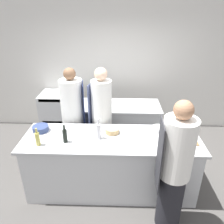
{
  "coord_description": "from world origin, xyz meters",
  "views": [
    {
      "loc": [
        0.1,
        -2.71,
        2.64
      ],
      "look_at": [
        0.0,
        0.35,
        1.18
      ],
      "focal_mm": 35.0,
      "sensor_mm": 36.0,
      "label": 1
    }
  ],
  "objects_px": {
    "chef_at_stove": "(74,118)",
    "bottle_wine": "(163,140)",
    "chef_at_pass_far": "(102,119)",
    "bottle_vinegar": "(38,139)",
    "bottle_cooking_oil": "(65,135)",
    "bowl_mixing_large": "(112,130)",
    "oven_range": "(59,113)",
    "chef_at_prep_near": "(174,170)",
    "bowl_prep_small": "(41,128)",
    "bowl_ceramic_blue": "(158,129)",
    "bottle_olive_oil": "(98,131)"
  },
  "relations": [
    {
      "from": "chef_at_prep_near",
      "to": "bowl_ceramic_blue",
      "type": "height_order",
      "value": "chef_at_prep_near"
    },
    {
      "from": "chef_at_pass_far",
      "to": "bowl_prep_small",
      "type": "height_order",
      "value": "chef_at_pass_far"
    },
    {
      "from": "chef_at_prep_near",
      "to": "bowl_prep_small",
      "type": "distance_m",
      "value": 2.03
    },
    {
      "from": "chef_at_stove",
      "to": "bottle_vinegar",
      "type": "bearing_deg",
      "value": -28.74
    },
    {
      "from": "chef_at_stove",
      "to": "chef_at_pass_far",
      "type": "distance_m",
      "value": 0.5
    },
    {
      "from": "bowl_prep_small",
      "to": "chef_at_prep_near",
      "type": "bearing_deg",
      "value": -23.39
    },
    {
      "from": "chef_at_pass_far",
      "to": "bottle_vinegar",
      "type": "height_order",
      "value": "chef_at_pass_far"
    },
    {
      "from": "oven_range",
      "to": "bottle_wine",
      "type": "relative_size",
      "value": 3.12
    },
    {
      "from": "chef_at_pass_far",
      "to": "bowl_mixing_large",
      "type": "height_order",
      "value": "chef_at_pass_far"
    },
    {
      "from": "bottle_olive_oil",
      "to": "bowl_prep_small",
      "type": "bearing_deg",
      "value": 168.21
    },
    {
      "from": "oven_range",
      "to": "chef_at_prep_near",
      "type": "bearing_deg",
      "value": -49.74
    },
    {
      "from": "bottle_vinegar",
      "to": "bowl_mixing_large",
      "type": "height_order",
      "value": "bottle_vinegar"
    },
    {
      "from": "bottle_vinegar",
      "to": "bottle_wine",
      "type": "xyz_separation_m",
      "value": [
        1.69,
        -0.02,
        0.02
      ]
    },
    {
      "from": "bowl_ceramic_blue",
      "to": "bowl_mixing_large",
      "type": "bearing_deg",
      "value": -173.98
    },
    {
      "from": "bowl_mixing_large",
      "to": "bottle_wine",
      "type": "bearing_deg",
      "value": -28.8
    },
    {
      "from": "bottle_vinegar",
      "to": "bowl_prep_small",
      "type": "relative_size",
      "value": 1.07
    },
    {
      "from": "chef_at_pass_far",
      "to": "bowl_ceramic_blue",
      "type": "xyz_separation_m",
      "value": [
        0.9,
        -0.39,
        0.05
      ]
    },
    {
      "from": "chef_at_prep_near",
      "to": "bottle_cooking_oil",
      "type": "bearing_deg",
      "value": 73.53
    },
    {
      "from": "chef_at_stove",
      "to": "bottle_wine",
      "type": "distance_m",
      "value": 1.65
    },
    {
      "from": "bottle_cooking_oil",
      "to": "bowl_mixing_large",
      "type": "distance_m",
      "value": 0.71
    },
    {
      "from": "chef_at_stove",
      "to": "bowl_ceramic_blue",
      "type": "distance_m",
      "value": 1.46
    },
    {
      "from": "oven_range",
      "to": "bowl_ceramic_blue",
      "type": "height_order",
      "value": "bowl_ceramic_blue"
    },
    {
      "from": "bowl_prep_small",
      "to": "bowl_mixing_large",
      "type": "bearing_deg",
      "value": -1.16
    },
    {
      "from": "bottle_vinegar",
      "to": "oven_range",
      "type": "bearing_deg",
      "value": 97.41
    },
    {
      "from": "bottle_cooking_oil",
      "to": "bowl_mixing_large",
      "type": "height_order",
      "value": "bottle_cooking_oil"
    },
    {
      "from": "chef_at_pass_far",
      "to": "bowl_prep_small",
      "type": "xyz_separation_m",
      "value": [
        -0.9,
        -0.44,
        0.05
      ]
    },
    {
      "from": "chef_at_prep_near",
      "to": "bowl_mixing_large",
      "type": "relative_size",
      "value": 8.48
    },
    {
      "from": "bottle_cooking_oil",
      "to": "bowl_mixing_large",
      "type": "bearing_deg",
      "value": 22.94
    },
    {
      "from": "bottle_olive_oil",
      "to": "bowl_mixing_large",
      "type": "distance_m",
      "value": 0.27
    },
    {
      "from": "oven_range",
      "to": "bowl_mixing_large",
      "type": "distance_m",
      "value": 2.1
    },
    {
      "from": "chef_at_prep_near",
      "to": "bowl_ceramic_blue",
      "type": "relative_size",
      "value": 8.85
    },
    {
      "from": "bottle_wine",
      "to": "bowl_ceramic_blue",
      "type": "distance_m",
      "value": 0.46
    },
    {
      "from": "chef_at_stove",
      "to": "chef_at_pass_far",
      "type": "height_order",
      "value": "chef_at_pass_far"
    },
    {
      "from": "bowl_ceramic_blue",
      "to": "oven_range",
      "type": "bearing_deg",
      "value": 142.06
    },
    {
      "from": "chef_at_stove",
      "to": "bottle_olive_oil",
      "type": "distance_m",
      "value": 0.86
    },
    {
      "from": "chef_at_pass_far",
      "to": "bottle_olive_oil",
      "type": "bearing_deg",
      "value": -167.32
    },
    {
      "from": "chef_at_prep_near",
      "to": "bottle_vinegar",
      "type": "distance_m",
      "value": 1.82
    },
    {
      "from": "bottle_wine",
      "to": "bottle_olive_oil",
      "type": "bearing_deg",
      "value": 166.43
    },
    {
      "from": "oven_range",
      "to": "bottle_olive_oil",
      "type": "relative_size",
      "value": 2.96
    },
    {
      "from": "bowl_mixing_large",
      "to": "bowl_prep_small",
      "type": "relative_size",
      "value": 0.87
    },
    {
      "from": "bottle_wine",
      "to": "bowl_ceramic_blue",
      "type": "xyz_separation_m",
      "value": [
        0.02,
        0.45,
        -0.09
      ]
    },
    {
      "from": "chef_at_pass_far",
      "to": "bottle_vinegar",
      "type": "bearing_deg",
      "value": 147.67
    },
    {
      "from": "bottle_vinegar",
      "to": "bowl_prep_small",
      "type": "distance_m",
      "value": 0.4
    },
    {
      "from": "bottle_olive_oil",
      "to": "bottle_vinegar",
      "type": "distance_m",
      "value": 0.84
    },
    {
      "from": "bottle_vinegar",
      "to": "bowl_prep_small",
      "type": "bearing_deg",
      "value": 103.64
    },
    {
      "from": "chef_at_pass_far",
      "to": "bowl_mixing_large",
      "type": "distance_m",
      "value": 0.5
    },
    {
      "from": "chef_at_prep_near",
      "to": "bottle_cooking_oil",
      "type": "relative_size",
      "value": 6.7
    },
    {
      "from": "chef_at_prep_near",
      "to": "bowl_mixing_large",
      "type": "xyz_separation_m",
      "value": [
        -0.76,
        0.78,
        0.07
      ]
    },
    {
      "from": "chef_at_stove",
      "to": "bowl_prep_small",
      "type": "distance_m",
      "value": 0.64
    },
    {
      "from": "oven_range",
      "to": "bottle_olive_oil",
      "type": "distance_m",
      "value": 2.15
    }
  ]
}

